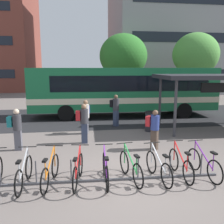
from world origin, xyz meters
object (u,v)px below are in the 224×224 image
Objects in this scene: parked_bicycle_silver_6 at (158,167)px; trash_bin at (150,121)px; parked_bicycle_green_5 at (131,168)px; commuter_teal_pack_4 at (16,127)px; street_tree_1 at (196,55)px; parked_bicycle_red_3 at (78,171)px; parked_bicycle_red_7 at (181,165)px; commuter_red_pack_5 at (83,121)px; parked_bicycle_orange_2 at (50,172)px; commuter_navy_pack_0 at (86,114)px; parked_bicycle_purple_8 at (204,164)px; commuter_red_pack_1 at (154,127)px; commuter_black_pack_3 at (115,108)px; parked_bicycle_silver_1 at (24,174)px; parked_bicycle_purple_4 at (106,170)px; city_bus at (123,90)px; street_tree_0 at (123,56)px.

parked_bicycle_silver_6 is 5.59m from trash_bin.
parked_bicycle_green_5 is 1.03× the size of commuter_teal_pack_4.
commuter_teal_pack_4 is 0.26× the size of street_tree_1.
parked_bicycle_red_3 is 2.31m from parked_bicycle_silver_6.
commuter_red_pack_5 is (-2.78, 3.75, 0.60)m from parked_bicycle_red_7.
parked_bicycle_orange_2 is 5.46m from commuter_navy_pack_0.
parked_bicycle_red_3 and parked_bicycle_purple_8 have the same top height.
parked_bicycle_green_5 is (1.51, 0.00, 0.00)m from parked_bicycle_red_3.
parked_bicycle_purple_8 is at bearing -101.76° from parked_bicycle_green_5.
commuter_red_pack_1 reaches higher than parked_bicycle_green_5.
commuter_red_pack_5 is 1.66× the size of trash_bin.
commuter_black_pack_3 reaches higher than parked_bicycle_silver_6.
street_tree_1 reaches higher than commuter_navy_pack_0.
parked_bicycle_purple_8 is (2.22, -0.05, 0.00)m from parked_bicycle_green_5.
commuter_black_pack_3 is 1.06× the size of commuter_teal_pack_4.
parked_bicycle_red_3 is at bearing -87.64° from parked_bicycle_silver_1.
parked_bicycle_silver_6 is 1.04× the size of commuter_teal_pack_4.
parked_bicycle_silver_1 and parked_bicycle_purple_4 have the same top height.
commuter_black_pack_3 is (-1.66, 6.72, 0.63)m from parked_bicycle_purple_8.
parked_bicycle_orange_2 is 1.00× the size of parked_bicycle_green_5.
city_bus reaches higher than commuter_black_pack_3.
parked_bicycle_red_7 and parked_bicycle_purple_8 have the same top height.
commuter_navy_pack_0 is at bearing 4.49° from parked_bicycle_red_3.
parked_bicycle_silver_6 is at bearing -37.91° from commuter_black_pack_3.
parked_bicycle_red_3 is (1.46, -0.02, 0.00)m from parked_bicycle_silver_1.
street_tree_0 is at bearing -9.82° from parked_bicycle_purple_8.
street_tree_1 reaches higher than parked_bicycle_red_7.
parked_bicycle_silver_6 and parked_bicycle_purple_8 have the same top height.
parked_bicycle_red_3 and parked_bicycle_green_5 have the same top height.
parked_bicycle_red_7 is (4.48, 0.01, 0.00)m from parked_bicycle_silver_1.
commuter_teal_pack_4 is at bearing 58.31° from parked_bicycle_red_7.
city_bus is 10.96m from street_tree_1.
street_tree_1 is at bearing 99.70° from commuter_red_pack_1.
city_bus reaches higher than commuter_navy_pack_0.
parked_bicycle_silver_1 is 7.39m from trash_bin.
parked_bicycle_green_5 is at bearing -81.10° from parked_bicycle_red_3.
commuter_black_pack_3 reaches higher than trash_bin.
commuter_navy_pack_0 is at bearing 12.08° from parked_bicycle_silver_6.
parked_bicycle_silver_1 is 1.01× the size of parked_bicycle_red_3.
commuter_black_pack_3 is at bearing 143.04° from commuter_navy_pack_0.
parked_bicycle_orange_2 is at bearing 1.93° from commuter_navy_pack_0.
commuter_black_pack_3 is 5.64m from commuter_teal_pack_4.
parked_bicycle_green_5 is at bearing -87.24° from parked_bicycle_silver_1.
parked_bicycle_purple_8 is at bearing -95.67° from parked_bicycle_silver_6.
parked_bicycle_green_5 and parked_bicycle_red_7 have the same top height.
trash_bin is at bearing -21.39° from parked_bicycle_silver_6.
commuter_red_pack_5 is (-2.72, -5.67, -0.79)m from city_bus.
parked_bicycle_silver_6 is at bearing -89.70° from parked_bicycle_purple_4.
parked_bicycle_orange_2 is 0.99× the size of parked_bicycle_silver_6.
commuter_red_pack_5 is at bearing 35.33° from parked_bicycle_red_7.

